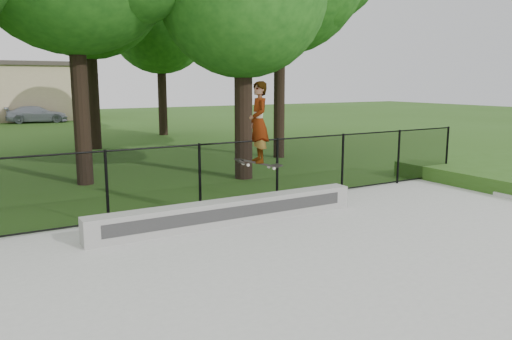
{
  "coord_description": "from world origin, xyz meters",
  "views": [
    {
      "loc": [
        -4.32,
        -3.9,
        2.87
      ],
      "look_at": [
        0.42,
        4.2,
        1.2
      ],
      "focal_mm": 35.0,
      "sensor_mm": 36.0,
      "label": 1
    }
  ],
  "objects": [
    {
      "name": "car_c",
      "position": [
        0.13,
        34.29,
        0.59
      ],
      "size": [
        3.88,
        2.08,
        1.17
      ],
      "primitive_type": "imported",
      "rotation": [
        0.0,
        0.0,
        1.45
      ],
      "color": "#A5AABB",
      "rests_on": "ground"
    },
    {
      "name": "grind_ledge",
      "position": [
        0.11,
        4.7,
        0.3
      ],
      "size": [
        5.74,
        0.4,
        0.49
      ],
      "primitive_type": "cube",
      "color": "#9B9A96",
      "rests_on": "concrete_slab"
    },
    {
      "name": "concrete_slab",
      "position": [
        0.0,
        0.0,
        0.03
      ],
      "size": [
        14.0,
        12.0,
        0.06
      ],
      "primitive_type": "cube",
      "color": "#AAABA5",
      "rests_on": "ground"
    },
    {
      "name": "chainlink_fence",
      "position": [
        0.0,
        5.9,
        0.81
      ],
      "size": [
        16.06,
        0.06,
        1.5
      ],
      "color": "black",
      "rests_on": "concrete_slab"
    },
    {
      "name": "skater_airborne",
      "position": [
        0.7,
        4.58,
        2.04
      ],
      "size": [
        0.82,
        0.66,
        1.79
      ],
      "color": "black",
      "rests_on": "ground"
    },
    {
      "name": "ground",
      "position": [
        0.0,
        0.0,
        0.0
      ],
      "size": [
        100.0,
        100.0,
        0.0
      ],
      "primitive_type": "plane",
      "color": "#2C5217",
      "rests_on": "ground"
    }
  ]
}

